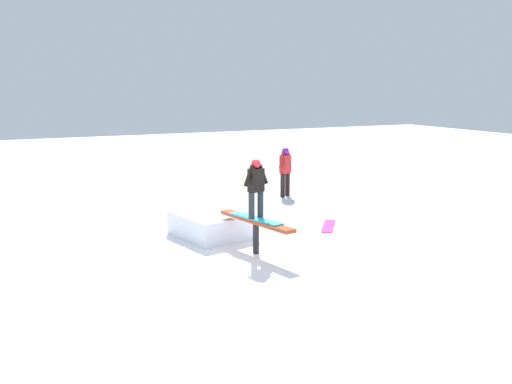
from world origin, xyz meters
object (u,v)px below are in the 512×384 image
at_px(loose_snowboard_magenta, 329,226).
at_px(bystander_red, 285,169).
at_px(main_rider_on_rail, 256,190).
at_px(rail_feature, 256,224).

bearing_deg(loose_snowboard_magenta, bystander_red, -155.75).
relative_size(main_rider_on_rail, loose_snowboard_magenta, 1.14).
xyz_separation_m(rail_feature, loose_snowboard_magenta, (-1.32, 2.74, -0.64)).
relative_size(rail_feature, bystander_red, 1.46).
height_order(rail_feature, main_rider_on_rail, main_rider_on_rail).
bearing_deg(rail_feature, loose_snowboard_magenta, 104.19).
bearing_deg(loose_snowboard_magenta, rail_feature, -27.25).
bearing_deg(bystander_red, rail_feature, 27.83).
bearing_deg(bystander_red, main_rider_on_rail, 27.83).
relative_size(rail_feature, loose_snowboard_magenta, 1.74).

